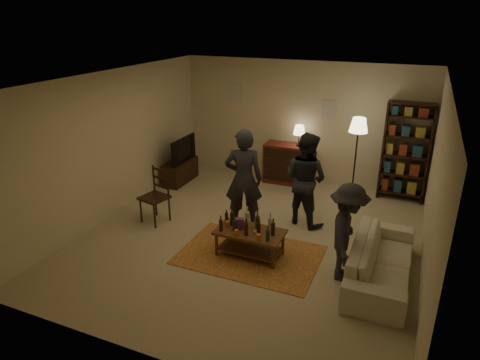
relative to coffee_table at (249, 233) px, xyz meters
The scene contains 13 objects.
floor 0.70m from the coffee_table, 110.15° to the left, with size 6.00×6.00×0.00m, color #C6B793.
room_shell 3.89m from the coffee_table, 103.53° to the left, with size 6.00×6.00×6.00m.
rug 0.39m from the coffee_table, 18.16° to the right, with size 2.20×1.50×0.01m, color maroon.
coffee_table is the anchor object (origin of this frame).
dining_chair 2.09m from the coffee_table, 166.79° to the left, with size 0.55×0.55×1.05m.
tv_stand 3.53m from the coffee_table, 138.49° to the left, with size 0.40×1.00×1.06m.
dresser 3.28m from the coffee_table, 96.84° to the left, with size 1.00×0.50×1.36m.
bookshelf 3.95m from the coffee_table, 58.33° to the left, with size 0.90×0.34×2.02m.
floor_lamp 3.17m from the coffee_table, 67.05° to the left, with size 0.36×0.36×1.76m.
sofa 2.01m from the coffee_table, ahead, with size 2.08×0.81×0.61m, color beige.
person_left 1.14m from the coffee_table, 117.81° to the left, with size 0.66×0.44×1.82m, color #23242A.
person_right 1.62m from the coffee_table, 71.53° to the left, with size 0.83×0.65×1.72m, color #23232A.
person_by_sofa 1.54m from the coffee_table, ahead, with size 0.95×0.55×1.47m, color #282830.
Camera 1 is at (2.41, -6.08, 3.66)m, focal length 32.00 mm.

